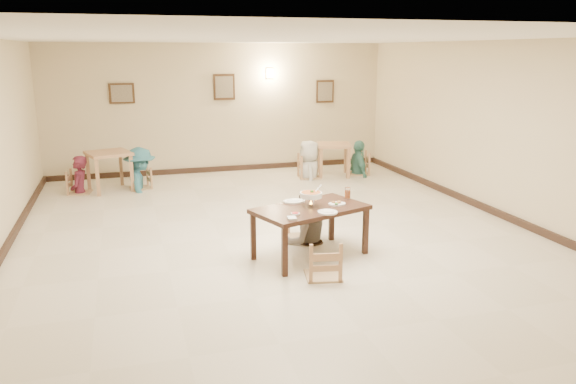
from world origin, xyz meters
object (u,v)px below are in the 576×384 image
object	(u,v)px
curry_warmer	(311,195)
bg_diner_d	(359,140)
main_diner	(306,191)
bg_diner_c	(310,141)
bg_table_right	(334,150)
chair_near	(324,241)
drink_glass	(348,193)
main_table	(310,213)
bg_chair_rl	(309,156)
bg_chair_lr	(140,168)
bg_table_left	(109,159)
chair_far	(302,207)
bg_diner_a	(77,156)
bg_chair_ll	(78,172)
bg_diner_b	(138,148)
bg_chair_rr	(359,153)

from	to	relation	value
curry_warmer	bg_diner_d	bearing A→B (deg)	59.64
main_diner	bg_diner_c	bearing A→B (deg)	-115.19
bg_table_right	bg_diner_c	world-z (taller)	bg_diner_c
chair_near	drink_glass	xyz separation A→B (m)	(0.74, 1.04, 0.32)
main_table	bg_chair_rl	bearing A→B (deg)	51.98
bg_chair_lr	bg_table_left	bearing A→B (deg)	-101.91
bg_diner_d	chair_far	bearing A→B (deg)	149.14
curry_warmer	drink_glass	size ratio (longest dim) A/B	2.10
main_diner	curry_warmer	distance (m)	0.62
bg_diner_a	bg_table_right	bearing A→B (deg)	101.76
main_table	bg_chair_rl	world-z (taller)	bg_chair_rl
bg_table_left	drink_glass	bearing A→B (deg)	-53.16
curry_warmer	bg_chair_rl	distance (m)	5.04
curry_warmer	bg_chair_ll	world-z (taller)	curry_warmer
curry_warmer	drink_glass	bearing A→B (deg)	21.41
bg_chair_ll	bg_chair_rl	size ratio (longest dim) A/B	0.90
drink_glass	chair_far	bearing A→B (deg)	140.16
chair_near	bg_chair_rl	size ratio (longest dim) A/B	0.95
curry_warmer	bg_diner_b	size ratio (longest dim) A/B	0.20
curry_warmer	bg_table_right	size ratio (longest dim) A/B	0.37
bg_chair_ll	bg_diner_b	size ratio (longest dim) A/B	0.52
chair_near	bg_diner_a	xyz separation A→B (m)	(-3.26, 5.51, 0.29)
bg_chair_ll	bg_diner_d	size ratio (longest dim) A/B	0.57
chair_far	bg_table_left	world-z (taller)	chair_far
main_diner	bg_chair_ll	bearing A→B (deg)	-55.67
main_table	bg_diner_b	distance (m)	5.28
main_table	chair_far	world-z (taller)	chair_far
main_table	bg_table_left	xyz separation A→B (m)	(-2.73, 4.83, 0.03)
bg_chair_ll	bg_diner_c	bearing A→B (deg)	-80.00
bg_diner_b	bg_table_right	bearing A→B (deg)	-92.74
curry_warmer	bg_table_right	bearing A→B (deg)	65.55
main_diner	chair_near	bearing A→B (deg)	75.40
bg_diner_b	bg_chair_ll	bearing A→B (deg)	89.72
drink_glass	bg_table_left	world-z (taller)	drink_glass
main_table	bg_table_right	world-z (taller)	bg_table_right
bg_chair_lr	bg_diner_c	bearing A→B (deg)	78.70
bg_chair_lr	bg_diner_d	world-z (taller)	bg_diner_d
bg_chair_lr	bg_diner_a	bearing A→B (deg)	-97.85
bg_diner_a	curry_warmer	bearing A→B (deg)	45.96
bg_diner_b	drink_glass	bearing A→B (deg)	-151.71
bg_table_right	bg_chair_rl	xyz separation A→B (m)	(-0.62, -0.07, -0.10)
main_diner	bg_diner_d	distance (m)	5.00
chair_far	bg_diner_c	bearing A→B (deg)	82.96
chair_far	bg_chair_rr	xyz separation A→B (m)	(2.71, 4.10, -0.02)
chair_far	curry_warmer	xyz separation A→B (m)	(-0.10, -0.71, 0.37)
chair_far	main_table	bearing A→B (deg)	-86.41
bg_chair_lr	bg_diner_d	distance (m)	4.98
bg_diner_b	main_table	bearing A→B (deg)	-159.59
drink_glass	bg_chair_lr	distance (m)	5.34
bg_table_left	main_table	bearing A→B (deg)	-60.50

